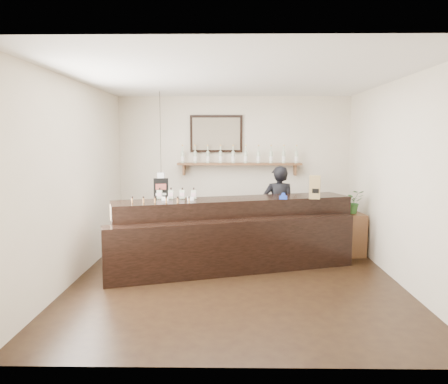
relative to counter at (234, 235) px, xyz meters
name	(u,v)px	position (x,y,z in m)	size (l,w,h in m)	color
ground	(235,277)	(0.02, -0.56, -0.49)	(5.00, 5.00, 0.00)	black
room_shell	(236,159)	(0.02, -0.56, 1.21)	(5.00, 5.00, 5.00)	beige
back_wall_decor	(226,150)	(-0.14, 1.81, 1.27)	(2.66, 0.96, 1.69)	brown
counter	(234,235)	(0.00, 0.00, 0.00)	(3.79, 2.12, 1.23)	black
promo_sign	(161,188)	(-1.14, 0.11, 0.72)	(0.23, 0.07, 0.32)	black
paper_bag	(315,187)	(1.26, 0.11, 0.74)	(0.19, 0.16, 0.36)	olive
tape_dispenser	(283,197)	(0.76, 0.05, 0.60)	(0.12, 0.06, 0.10)	#1837AA
side_cabinet	(351,234)	(2.02, 0.71, -0.13)	(0.42, 0.54, 0.72)	brown
potted_plant	(352,202)	(2.02, 0.71, 0.43)	(0.36, 0.31, 0.40)	#2B5C25
shopkeeper	(279,203)	(0.80, 0.99, 0.36)	(0.62, 0.41, 1.71)	black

